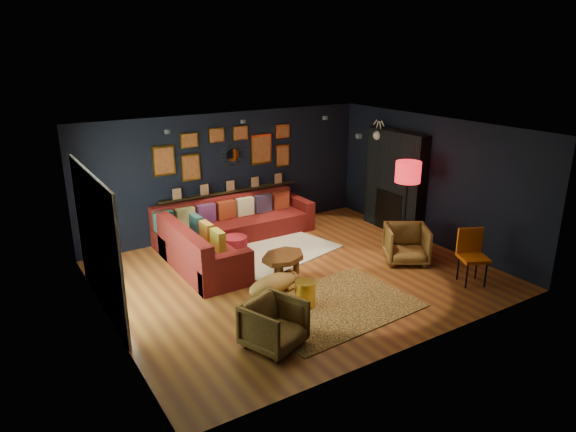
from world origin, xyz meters
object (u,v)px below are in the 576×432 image
pouf (235,245)px  dog (273,281)px  coffee_table (283,259)px  floor_lamp (408,176)px  sectional (223,235)px  armchair_right (407,242)px  orange_chair (472,251)px  gold_stool (305,294)px  armchair_left (274,322)px

pouf → dog: dog is taller
coffee_table → dog: 0.58m
coffee_table → pouf: (-0.20, 1.51, -0.19)m
floor_lamp → sectional: bearing=149.2°
coffee_table → floor_lamp: 3.03m
armchair_right → orange_chair: orange_chair is taller
armchair_right → gold_stool: armchair_right is taller
gold_stool → floor_lamp: size_ratio=0.23×
coffee_table → orange_chair: size_ratio=1.11×
armchair_right → floor_lamp: floor_lamp is taller
gold_stool → orange_chair: size_ratio=0.43×
pouf → dog: (-0.24, -1.87, 0.03)m
armchair_right → gold_stool: size_ratio=1.90×
armchair_left → gold_stool: armchair_left is taller
sectional → dog: (-0.12, -2.17, -0.10)m
pouf → dog: 1.88m
armchair_right → dog: 2.82m
pouf → armchair_left: size_ratio=0.66×
sectional → armchair_left: sectional is taller
armchair_right → orange_chair: 1.26m
orange_chair → floor_lamp: bearing=111.3°
pouf → armchair_left: (-1.02, -3.24, 0.18)m
pouf → dog: bearing=-97.2°
dog → gold_stool: bearing=-83.0°
sectional → dog: sectional is taller
armchair_right → gold_stool: 2.63m
armchair_right → armchair_left: bearing=-129.7°
coffee_table → armchair_right: (2.37, -0.57, 0.01)m
sectional → gold_stool: sectional is taller
gold_stool → orange_chair: 3.03m
armchair_right → floor_lamp: (0.43, 0.52, 1.13)m
coffee_table → armchair_left: bearing=-125.1°
sectional → coffee_table: size_ratio=3.23×
sectional → gold_stool: (0.10, -2.81, -0.12)m
coffee_table → gold_stool: size_ratio=2.56×
orange_chair → dog: (-3.13, 1.42, -0.34)m
coffee_table → floor_lamp: size_ratio=0.59×
coffee_table → dog: bearing=-140.3°
orange_chair → coffee_table: bearing=171.6°
coffee_table → orange_chair: orange_chair is taller
gold_stool → floor_lamp: floor_lamp is taller
armchair_left → dog: size_ratio=0.57×
coffee_table → orange_chair: (2.70, -1.78, 0.18)m
coffee_table → orange_chair: 3.24m
orange_chair → dog: bearing=-179.4°
dog → pouf: bearing=70.7°
sectional → orange_chair: (3.00, -3.59, 0.24)m
coffee_table → armchair_left: (-1.21, -1.73, -0.01)m
pouf → armchair_right: size_ratio=0.62×
coffee_table → armchair_right: 2.44m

